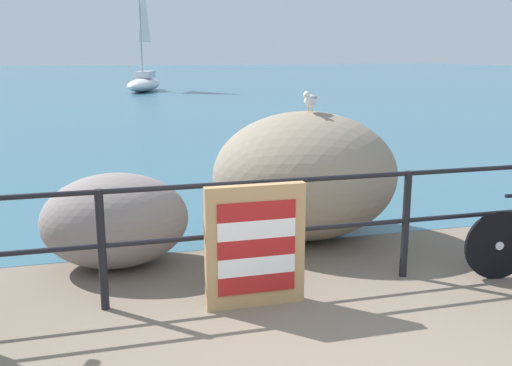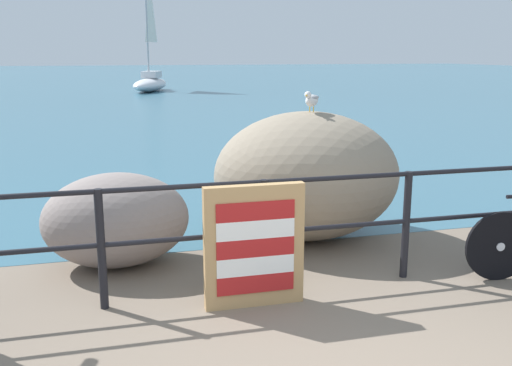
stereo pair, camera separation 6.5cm
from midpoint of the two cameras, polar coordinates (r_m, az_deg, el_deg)
ground_plane at (r=22.67m, az=-11.98°, el=7.04°), size 120.00×120.00×0.10m
sea_surface at (r=50.96m, az=-14.01°, el=10.01°), size 120.00×90.00×0.01m
promenade_railing at (r=5.07m, az=0.46°, el=-3.92°), size 8.32×0.07×1.02m
folded_deckchair_stack at (r=4.83m, az=-0.45°, el=-6.21°), size 0.84×0.10×1.04m
breakwater_boulder_main at (r=6.62m, az=4.55°, el=0.78°), size 2.11×1.87×1.44m
breakwater_boulder_left at (r=5.92m, az=-13.91°, el=-3.56°), size 1.44×1.10×0.93m
seagull at (r=6.45m, az=5.05°, el=8.17°), size 0.27×0.30×0.23m
sailboat at (r=32.25m, az=-10.97°, el=10.05°), size 2.79×4.57×6.16m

